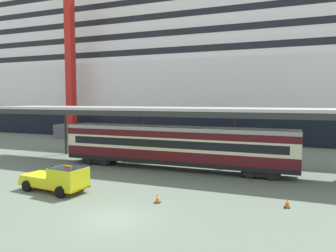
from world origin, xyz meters
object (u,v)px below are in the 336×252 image
Objects in this scene: traffic_cone_near at (157,198)px; traffic_cone_mid at (287,202)px; quay_bollard at (53,170)px; dockside_crane at (74,23)px; cruise_ship at (224,56)px; train_carriage at (174,145)px; service_truck at (59,178)px.

traffic_cone_mid is (7.85, 2.03, 0.04)m from traffic_cone_near.
dockside_crane is at bearing 123.19° from quay_bollard.
cruise_ship is 2.52× the size of dockside_crane.
traffic_cone_mid is (10.26, -7.69, -1.98)m from train_carriage.
quay_bollard is (-11.31, 3.28, 0.22)m from traffic_cone_near.
cruise_ship is 27.12m from dockside_crane.
quay_bollard is at bearing -56.81° from dockside_crane.
service_truck is (-3.65, -41.06, -13.75)m from cruise_ship.
train_carriage is 4.16× the size of service_truck.
traffic_cone_mid is at bearing 14.54° from traffic_cone_near.
train_carriage is at bearing -87.21° from cruise_ship.
traffic_cone_near is at bearing -16.16° from quay_bollard.
service_truck is 7.61m from traffic_cone_near.
service_truck reaches higher than quay_bollard.
train_carriage is at bearing 143.15° from traffic_cone_mid.
service_truck is at bearing -95.08° from cruise_ship.
service_truck is 15.62m from traffic_cone_mid.
cruise_ship reaches higher than quay_bollard.
dockside_crane is (-24.34, 17.16, 17.20)m from train_carriage.
quay_bollard is at bearing -101.17° from cruise_ship.
train_carriage is (1.51, -31.00, -12.43)m from cruise_ship.
service_truck is at bearing -54.83° from dockside_crane.
traffic_cone_mid is 19.20m from quay_bollard.
quay_bollard reaches higher than traffic_cone_mid.
train_carriage is at bearing 103.92° from traffic_cone_near.
service_truck is 38.10m from dockside_crane.
dockside_crane is at bearing -148.78° from cruise_ship.
quay_bollard is at bearing 163.84° from traffic_cone_near.
cruise_ship reaches higher than train_carriage.
train_carriage reaches higher than service_truck.
traffic_cone_mid is (15.42, 2.37, -0.66)m from service_truck.
service_truck is 8.99× the size of traffic_cone_near.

